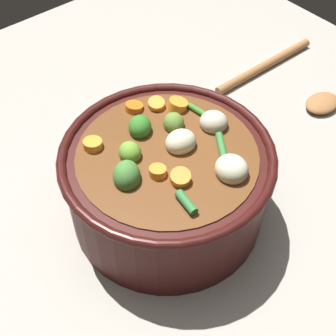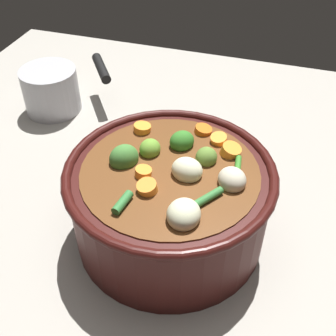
{
  "view_description": "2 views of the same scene",
  "coord_description": "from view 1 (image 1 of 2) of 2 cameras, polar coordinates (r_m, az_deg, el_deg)",
  "views": [
    {
      "loc": [
        -0.31,
        0.26,
        0.55
      ],
      "look_at": [
        -0.01,
        0.01,
        0.1
      ],
      "focal_mm": 53.17,
      "sensor_mm": 36.0,
      "label": 1
    },
    {
      "loc": [
        -0.38,
        -0.12,
        0.47
      ],
      "look_at": [
        0.01,
        0.01,
        0.11
      ],
      "focal_mm": 45.8,
      "sensor_mm": 36.0,
      "label": 2
    }
  ],
  "objects": [
    {
      "name": "ground_plane",
      "position": [
        0.69,
        -0.09,
        -5.01
      ],
      "size": [
        1.1,
        1.1,
        0.0
      ],
      "primitive_type": "plane",
      "color": "#9E998E"
    },
    {
      "name": "cooking_pot",
      "position": [
        0.64,
        -0.08,
        -1.6
      ],
      "size": [
        0.27,
        0.27,
        0.14
      ],
      "color": "#38110F",
      "rests_on": "ground_plane"
    },
    {
      "name": "wooden_spoon",
      "position": [
        0.89,
        13.94,
        9.45
      ],
      "size": [
        0.16,
        0.23,
        0.02
      ],
      "color": "#9C6639",
      "rests_on": "ground_plane"
    }
  ]
}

